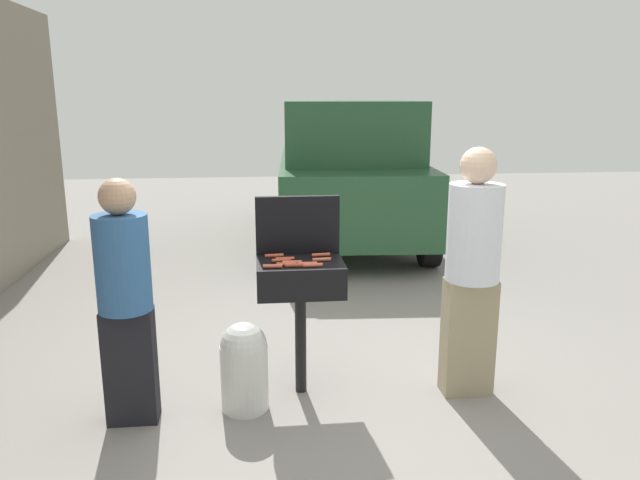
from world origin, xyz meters
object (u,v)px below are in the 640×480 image
hot_dog_8 (281,260)px  person_left (125,295)px  hot_dog_5 (313,265)px  person_right (472,264)px  hot_dog_9 (273,266)px  hot_dog_3 (307,264)px  hot_dog_4 (285,259)px  hot_dog_0 (322,260)px  propane_tank (244,365)px  bbq_grill (300,282)px  hot_dog_7 (274,256)px  hot_dog_1 (292,262)px  hot_dog_2 (295,265)px  hot_dog_10 (286,264)px  hot_dog_6 (321,255)px  parked_minivan (347,171)px

hot_dog_8 → person_left: person_left is taller
hot_dog_5 → person_right: size_ratio=0.07×
hot_dog_5 → hot_dog_8: (-0.20, 0.14, 0.00)m
hot_dog_9 → hot_dog_3: bearing=9.0°
hot_dog_4 → hot_dog_0: bearing=-10.4°
hot_dog_9 → propane_tank: 0.70m
bbq_grill → hot_dog_7: hot_dog_7 is taller
hot_dog_4 → hot_dog_9: size_ratio=1.00×
hot_dog_5 → hot_dog_0: bearing=61.5°
hot_dog_1 → hot_dog_2: same height
propane_tank → hot_dog_4: bearing=40.0°
hot_dog_8 → hot_dog_10: size_ratio=1.00×
hot_dog_6 → hot_dog_2: bearing=-129.0°
hot_dog_8 → parked_minivan: 4.81m
person_right → hot_dog_6: bearing=-28.1°
person_right → hot_dog_0: bearing=-21.2°
hot_dog_10 → parked_minivan: parked_minivan is taller
bbq_grill → hot_dog_10: bearing=-134.2°
person_right → parked_minivan: 4.80m
hot_dog_3 → propane_tank: hot_dog_3 is taller
hot_dog_9 → hot_dog_10: same height
hot_dog_1 → propane_tank: (-0.34, -0.15, -0.66)m
hot_dog_0 → person_left: (-1.27, -0.28, -0.11)m
bbq_grill → hot_dog_9: 0.29m
propane_tank → hot_dog_9: bearing=18.7°
hot_dog_3 → hot_dog_8: size_ratio=1.00×
hot_dog_1 → hot_dog_9: same height
hot_dog_8 → person_left: bearing=-163.6°
hot_dog_8 → hot_dog_10: (0.03, -0.10, 0.00)m
hot_dog_1 → hot_dog_7: 0.22m
hot_dog_9 → person_right: size_ratio=0.07×
hot_dog_9 → propane_tank: (-0.21, -0.07, -0.66)m
hot_dog_4 → hot_dog_5: (0.18, -0.18, 0.00)m
hot_dog_9 → person_left: size_ratio=0.08×
hot_dog_2 → hot_dog_9: bearing=-177.0°
hot_dog_2 → person_right: (1.22, -0.00, -0.03)m
hot_dog_7 → hot_dog_0: bearing=-23.5°
hot_dog_0 → hot_dog_2: size_ratio=1.00×
hot_dog_3 → hot_dog_7: 0.32m
hot_dog_8 → hot_dog_5: bearing=-35.3°
hot_dog_3 → hot_dog_7: (-0.22, 0.24, 0.00)m
hot_dog_6 → hot_dog_7: same height
person_left → parked_minivan: bearing=83.5°
hot_dog_3 → parked_minivan: parked_minivan is taller
hot_dog_4 → parked_minivan: size_ratio=0.03×
hot_dog_1 → hot_dog_9: 0.16m
hot_dog_0 → hot_dog_1: same height
hot_dog_2 → hot_dog_5: size_ratio=1.00×
hot_dog_3 → hot_dog_9: (-0.23, -0.04, 0.00)m
hot_dog_10 → person_left: 1.05m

